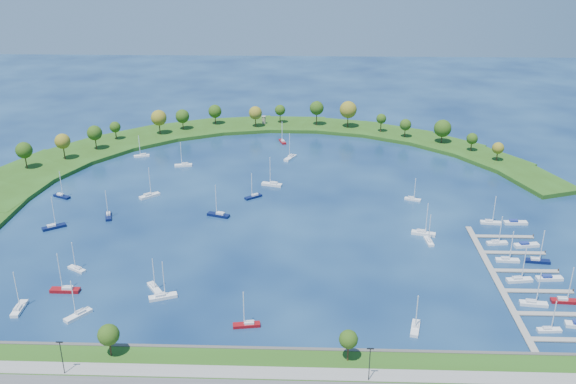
{
  "coord_description": "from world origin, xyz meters",
  "views": [
    {
      "loc": [
        13.42,
        -245.0,
        109.14
      ],
      "look_at": [
        5.0,
        5.0,
        4.0
      ],
      "focal_mm": 38.64,
      "sensor_mm": 36.0,
      "label": 1
    }
  ],
  "objects_px": {
    "dock_system": "(518,280)",
    "moored_boat_7": "(219,214)",
    "moored_boat_17": "(413,198)",
    "docked_boat_11": "(515,222)",
    "moored_boat_0": "(415,327)",
    "moored_boat_12": "(429,240)",
    "moored_boat_9": "(54,226)",
    "moored_boat_16": "(78,314)",
    "moored_boat_20": "(65,289)",
    "docked_boat_0": "(549,329)",
    "moored_boat_5": "(290,157)",
    "docked_boat_9": "(526,245)",
    "moored_boat_11": "(253,196)",
    "docked_boat_7": "(537,260)",
    "harbor_tower": "(264,120)",
    "moored_boat_8": "(77,268)",
    "docked_boat_8": "(497,242)",
    "moored_boat_3": "(149,195)",
    "docked_boat_6": "(507,259)",
    "moored_boat_13": "(163,296)",
    "moored_boat_1": "(19,308)",
    "moored_boat_4": "(282,141)",
    "moored_boat_10": "(108,215)",
    "docked_boat_5": "(549,278)",
    "moored_boat_6": "(142,155)",
    "moored_boat_21": "(247,324)",
    "docked_boat_3": "(565,300)",
    "moored_boat_2": "(423,232)",
    "docked_boat_2": "(533,303)",
    "moored_boat_15": "(183,165)",
    "moored_boat_19": "(62,196)",
    "moored_boat_14": "(272,184)",
    "moored_boat_18": "(154,287)",
    "docked_boat_10": "(491,222)"
  },
  "relations": [
    {
      "from": "moored_boat_6",
      "to": "moored_boat_17",
      "type": "bearing_deg",
      "value": 141.58
    },
    {
      "from": "moored_boat_10",
      "to": "moored_boat_18",
      "type": "bearing_deg",
      "value": 13.27
    },
    {
      "from": "moored_boat_5",
      "to": "docked_boat_9",
      "type": "height_order",
      "value": "moored_boat_5"
    },
    {
      "from": "moored_boat_20",
      "to": "harbor_tower",
      "type": "bearing_deg",
      "value": -105.02
    },
    {
      "from": "docked_boat_7",
      "to": "harbor_tower",
      "type": "bearing_deg",
      "value": 130.77
    },
    {
      "from": "moored_boat_15",
      "to": "moored_boat_8",
      "type": "bearing_deg",
      "value": 70.21
    },
    {
      "from": "moored_boat_0",
      "to": "moored_boat_12",
      "type": "xyz_separation_m",
      "value": [
        13.91,
        56.55,
        -0.02
      ]
    },
    {
      "from": "moored_boat_13",
      "to": "moored_boat_1",
      "type": "bearing_deg",
      "value": 169.7
    },
    {
      "from": "harbor_tower",
      "to": "moored_boat_13",
      "type": "height_order",
      "value": "moored_boat_13"
    },
    {
      "from": "moored_boat_3",
      "to": "moored_boat_13",
      "type": "height_order",
      "value": "moored_boat_3"
    },
    {
      "from": "moored_boat_6",
      "to": "docked_boat_6",
      "type": "height_order",
      "value": "docked_boat_6"
    },
    {
      "from": "moored_boat_7",
      "to": "moored_boat_13",
      "type": "relative_size",
      "value": 1.06
    },
    {
      "from": "moored_boat_18",
      "to": "docked_boat_8",
      "type": "height_order",
      "value": "moored_boat_18"
    },
    {
      "from": "moored_boat_10",
      "to": "docked_boat_5",
      "type": "height_order",
      "value": "moored_boat_10"
    },
    {
      "from": "moored_boat_12",
      "to": "moored_boat_15",
      "type": "height_order",
      "value": "moored_boat_15"
    },
    {
      "from": "moored_boat_8",
      "to": "docked_boat_8",
      "type": "height_order",
      "value": "docked_boat_8"
    },
    {
      "from": "docked_boat_2",
      "to": "moored_boat_20",
      "type": "bearing_deg",
      "value": -174.31
    },
    {
      "from": "moored_boat_9",
      "to": "moored_boat_16",
      "type": "xyz_separation_m",
      "value": [
        31.13,
        -60.58,
        -0.01
      ]
    },
    {
      "from": "dock_system",
      "to": "moored_boat_19",
      "type": "height_order",
      "value": "moored_boat_19"
    },
    {
      "from": "moored_boat_7",
      "to": "moored_boat_21",
      "type": "xyz_separation_m",
      "value": [
        19.12,
        -77.41,
        -0.06
      ]
    },
    {
      "from": "moored_boat_0",
      "to": "docked_boat_6",
      "type": "bearing_deg",
      "value": 151.14
    },
    {
      "from": "moored_boat_12",
      "to": "moored_boat_3",
      "type": "bearing_deg",
      "value": 65.56
    },
    {
      "from": "moored_boat_17",
      "to": "docked_boat_11",
      "type": "xyz_separation_m",
      "value": [
        37.92,
        -22.86,
        -0.17
      ]
    },
    {
      "from": "moored_boat_21",
      "to": "docked_boat_10",
      "type": "bearing_deg",
      "value": -149.92
    },
    {
      "from": "moored_boat_16",
      "to": "docked_boat_8",
      "type": "xyz_separation_m",
      "value": [
        141.93,
        52.86,
        -0.04
      ]
    },
    {
      "from": "moored_boat_5",
      "to": "moored_boat_20",
      "type": "bearing_deg",
      "value": -1.92
    },
    {
      "from": "docked_boat_7",
      "to": "moored_boat_11",
      "type": "bearing_deg",
      "value": 159.78
    },
    {
      "from": "moored_boat_17",
      "to": "docked_boat_0",
      "type": "xyz_separation_m",
      "value": [
        25.6,
        -96.47,
        0.0
      ]
    },
    {
      "from": "moored_boat_4",
      "to": "moored_boat_9",
      "type": "distance_m",
      "value": 141.88
    },
    {
      "from": "moored_boat_7",
      "to": "docked_boat_6",
      "type": "xyz_separation_m",
      "value": [
        108.81,
        -34.66,
        -0.06
      ]
    },
    {
      "from": "moored_boat_3",
      "to": "docked_boat_8",
      "type": "bearing_deg",
      "value": -58.48
    },
    {
      "from": "moored_boat_20",
      "to": "docked_boat_3",
      "type": "bearing_deg",
      "value": -179.88
    },
    {
      "from": "docked_boat_0",
      "to": "docked_boat_3",
      "type": "bearing_deg",
      "value": 52.85
    },
    {
      "from": "docked_boat_0",
      "to": "docked_boat_9",
      "type": "bearing_deg",
      "value": 75.36
    },
    {
      "from": "docked_boat_8",
      "to": "docked_boat_5",
      "type": "bearing_deg",
      "value": -73.96
    },
    {
      "from": "moored_boat_6",
      "to": "moored_boat_3",
      "type": "bearing_deg",
      "value": 90.77
    },
    {
      "from": "moored_boat_3",
      "to": "moored_boat_10",
      "type": "relative_size",
      "value": 1.13
    },
    {
      "from": "moored_boat_20",
      "to": "moored_boat_2",
      "type": "bearing_deg",
      "value": -159.33
    },
    {
      "from": "moored_boat_5",
      "to": "moored_boat_9",
      "type": "distance_m",
      "value": 125.36
    },
    {
      "from": "moored_boat_21",
      "to": "moored_boat_10",
      "type": "bearing_deg",
      "value": -57.93
    },
    {
      "from": "moored_boat_21",
      "to": "docked_boat_6",
      "type": "distance_m",
      "value": 99.36
    },
    {
      "from": "moored_boat_3",
      "to": "docked_boat_10",
      "type": "relative_size",
      "value": 1.14
    },
    {
      "from": "moored_boat_20",
      "to": "docked_boat_0",
      "type": "distance_m",
      "value": 152.11
    },
    {
      "from": "dock_system",
      "to": "docked_boat_10",
      "type": "relative_size",
      "value": 6.79
    },
    {
      "from": "moored_boat_11",
      "to": "docked_boat_0",
      "type": "height_order",
      "value": "moored_boat_11"
    },
    {
      "from": "moored_boat_14",
      "to": "moored_boat_7",
      "type": "bearing_deg",
      "value": 74.84
    },
    {
      "from": "moored_boat_17",
      "to": "docked_boat_2",
      "type": "xyz_separation_m",
      "value": [
        25.57,
        -82.48,
        0.06
      ]
    },
    {
      "from": "moored_boat_12",
      "to": "docked_boat_7",
      "type": "bearing_deg",
      "value": -117.1
    },
    {
      "from": "dock_system",
      "to": "moored_boat_7",
      "type": "relative_size",
      "value": 5.86
    },
    {
      "from": "moored_boat_1",
      "to": "docked_boat_5",
      "type": "distance_m",
      "value": 173.8
    }
  ]
}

